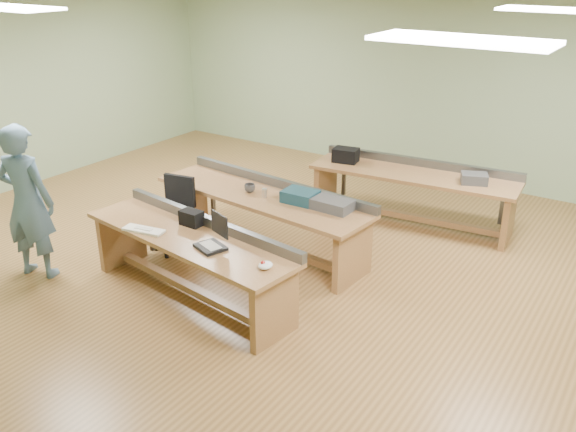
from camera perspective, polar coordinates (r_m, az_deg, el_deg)
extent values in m
plane|color=olive|center=(7.66, -0.61, -3.92)|extent=(10.00, 10.00, 0.00)
plane|color=silver|center=(6.84, -0.73, 19.06)|extent=(10.00, 10.00, 0.00)
cube|color=#8DA87F|center=(10.56, 11.94, 11.81)|extent=(10.00, 0.04, 3.00)
cube|color=#8DA87F|center=(10.68, -23.81, 10.49)|extent=(0.04, 8.00, 3.00)
cube|color=white|center=(7.60, -24.37, 17.32)|extent=(1.20, 0.50, 0.03)
cube|color=white|center=(4.38, 16.02, 15.54)|extent=(1.20, 0.50, 0.03)
cube|color=white|center=(7.28, 24.02, 17.20)|extent=(1.20, 0.50, 0.03)
cube|color=#A37345|center=(6.57, -9.39, -2.03)|extent=(2.78, 1.07, 0.05)
cube|color=#A37345|center=(7.66, -15.27, -1.89)|extent=(0.16, 0.63, 0.70)
cube|color=#A37345|center=(5.94, -1.24, -8.73)|extent=(0.16, 0.63, 0.70)
cube|color=#A37345|center=(6.86, -9.05, -6.76)|extent=(2.40, 0.41, 0.08)
cube|color=#56595E|center=(6.73, -7.35, -0.54)|extent=(2.70, 0.43, 0.11)
cube|color=#A37345|center=(7.61, -2.58, 1.85)|extent=(3.06, 1.09, 0.05)
cube|color=#A37345|center=(8.69, -9.45, 1.64)|extent=(0.15, 0.70, 0.70)
cube|color=#A37345|center=(6.99, 6.09, -3.67)|extent=(0.15, 0.70, 0.70)
cube|color=#A37345|center=(7.86, -2.50, -2.40)|extent=(2.70, 0.36, 0.08)
cube|color=#56595E|center=(7.84, -0.84, 3.13)|extent=(2.99, 0.37, 0.11)
cube|color=#A37345|center=(8.55, 11.64, 3.81)|extent=(2.89, 1.03, 0.05)
cube|color=#A37345|center=(9.11, 3.54, 2.94)|extent=(0.14, 0.66, 0.70)
cube|color=#A37345|center=(8.44, 19.96, -0.14)|extent=(0.14, 0.66, 0.70)
cube|color=#A37345|center=(8.77, 11.32, -0.04)|extent=(2.53, 0.34, 0.08)
cube|color=#56595E|center=(8.84, 12.34, 4.93)|extent=(2.83, 0.35, 0.11)
imported|color=slate|center=(7.53, -23.20, 1.22)|extent=(0.76, 0.61, 1.83)
cube|color=black|center=(6.24, -7.26, -2.90)|extent=(0.37, 0.33, 0.03)
cube|color=black|center=(6.20, -6.42, -0.78)|extent=(0.29, 0.11, 0.24)
cube|color=silver|center=(6.76, -13.35, -1.29)|extent=(0.49, 0.24, 0.03)
ellipsoid|color=white|center=(5.81, -2.13, -4.63)|extent=(0.18, 0.19, 0.07)
cube|color=black|center=(6.78, -9.02, -0.18)|extent=(0.25, 0.16, 0.17)
cylinder|color=black|center=(7.90, -10.65, -1.61)|extent=(0.06, 0.06, 0.47)
cube|color=black|center=(7.79, -10.79, 0.10)|extent=(0.52, 0.52, 0.06)
cube|color=black|center=(7.86, -10.08, 2.37)|extent=(0.43, 0.13, 0.40)
cylinder|color=black|center=(7.98, -10.55, -2.93)|extent=(0.60, 0.60, 0.06)
cube|color=#143543|center=(7.34, 1.15, 1.85)|extent=(0.42, 0.32, 0.14)
cube|color=#3B3B3E|center=(7.13, 4.18, 1.08)|extent=(0.47, 0.31, 0.13)
imported|color=#3B3B3E|center=(7.67, -3.60, 2.62)|extent=(0.16, 0.16, 0.11)
cylinder|color=silver|center=(7.50, -2.22, 2.17)|extent=(0.06, 0.06, 0.11)
cube|color=black|center=(8.85, 5.42, 5.69)|extent=(0.39, 0.31, 0.20)
cube|color=#3B3B3E|center=(8.32, 17.03, 3.38)|extent=(0.40, 0.35, 0.13)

